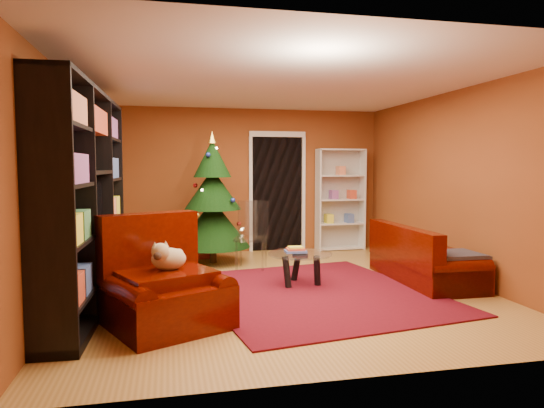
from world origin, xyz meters
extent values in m
cube|color=#A87A35|center=(0.00, 0.00, -0.03)|extent=(5.00, 5.50, 0.05)
cube|color=silver|center=(0.00, 0.00, 2.62)|extent=(5.00, 5.50, 0.05)
cube|color=brown|center=(0.00, 2.77, 1.30)|extent=(5.00, 0.05, 2.60)
cube|color=brown|center=(-2.52, 0.00, 1.30)|extent=(0.05, 5.50, 2.60)
cube|color=brown|center=(2.52, 0.00, 1.30)|extent=(0.05, 5.50, 2.60)
cube|color=#5A0A16|center=(0.37, -0.37, 0.01)|extent=(3.13, 3.50, 0.02)
cube|color=#247476|center=(-1.52, 1.50, 0.14)|extent=(0.36, 0.36, 0.27)
cube|color=#A7272C|center=(-0.80, 2.23, 0.11)|extent=(0.27, 0.27, 0.22)
camera|label=1|loc=(-1.37, -5.99, 1.55)|focal=32.00mm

